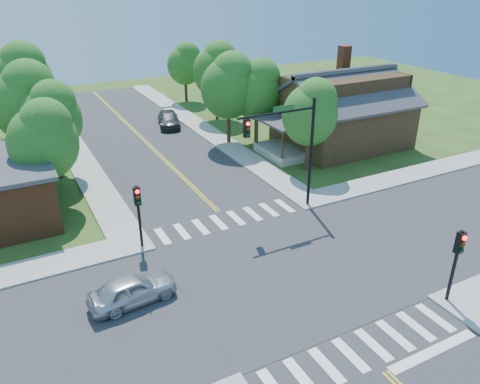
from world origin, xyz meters
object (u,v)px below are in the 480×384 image
car_dgrey (169,120)px  signal_pole_nw (138,206)px  house_ne (342,108)px  car_silver (132,290)px  signal_pole_se (458,254)px  signal_mast_ne (289,140)px

car_dgrey → signal_pole_nw: bearing=-98.9°
house_ne → car_silver: bearing=-149.8°
signal_pole_nw → car_dgrey: size_ratio=0.74×
house_ne → car_dgrey: bearing=133.9°
car_silver → car_dgrey: car_dgrey is taller
signal_pole_se → house_ne: bearing=64.4°
car_silver → car_dgrey: bearing=-29.1°
signal_pole_se → signal_pole_nw: size_ratio=1.00×
car_silver → house_ne: bearing=-65.6°
car_silver → car_dgrey: 27.41m
car_silver → car_dgrey: size_ratio=0.82×
car_dgrey → signal_pole_se: bearing=-71.4°
signal_mast_ne → car_silver: (-11.28, -4.43, -4.16)m
house_ne → car_dgrey: (-11.61, 12.08, -2.63)m
house_ne → car_silver: house_ne is taller
signal_pole_nw → signal_pole_se: bearing=-45.0°
signal_pole_nw → car_silver: size_ratio=0.90×
signal_mast_ne → signal_pole_nw: 9.76m
signal_pole_nw → house_ne: house_ne is taller
signal_mast_ne → car_dgrey: (-0.41, 20.73, -4.15)m
signal_pole_nw → car_silver: 5.15m
signal_mast_ne → house_ne: bearing=37.7°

